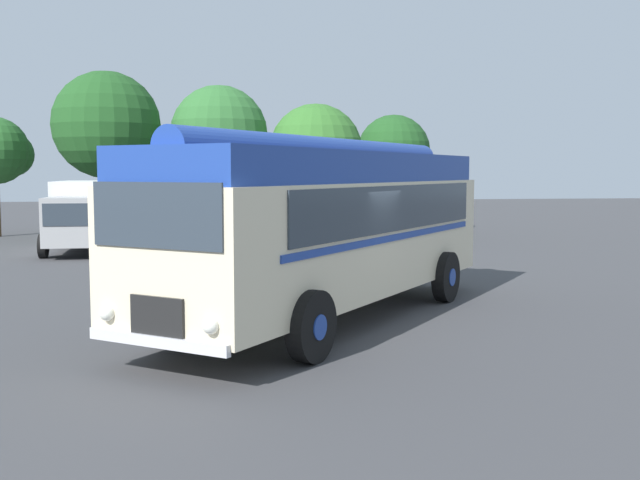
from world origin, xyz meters
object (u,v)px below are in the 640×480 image
at_px(car_far_right, 394,223).
at_px(car_near_left, 169,225).
at_px(car_mid_left, 240,225).
at_px(vintage_bus, 331,221).
at_px(car_mid_right, 319,224).
at_px(box_van, 85,213).

bearing_deg(car_far_right, car_near_left, 178.37).
bearing_deg(car_far_right, car_mid_left, -179.55).
relative_size(vintage_bus, car_mid_right, 2.19).
xyz_separation_m(car_mid_left, car_mid_right, (3.02, 0.02, 0.00)).
distance_m(car_near_left, box_van, 3.10).
relative_size(car_near_left, box_van, 0.76).
distance_m(car_mid_left, car_far_right, 6.02).
bearing_deg(car_near_left, vintage_bus, -75.45).
bearing_deg(vintage_bus, box_van, 116.17).
bearing_deg(car_near_left, car_mid_left, -6.34).
bearing_deg(box_van, car_near_left, 17.81).
bearing_deg(car_mid_right, vintage_bus, -97.56).
height_order(car_near_left, box_van, box_van).
xyz_separation_m(car_far_right, box_van, (-11.58, -0.69, 0.52)).
xyz_separation_m(vintage_bus, car_near_left, (-3.78, 14.54, -1.05)).
xyz_separation_m(car_mid_right, car_far_right, (3.00, 0.02, 0.00)).
distance_m(vintage_bus, car_mid_right, 14.43).
distance_m(car_mid_left, box_van, 5.62).
bearing_deg(car_mid_left, box_van, -173.44).
relative_size(car_mid_right, car_far_right, 1.01).
height_order(car_mid_left, car_far_right, same).
relative_size(car_near_left, car_far_right, 1.02).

